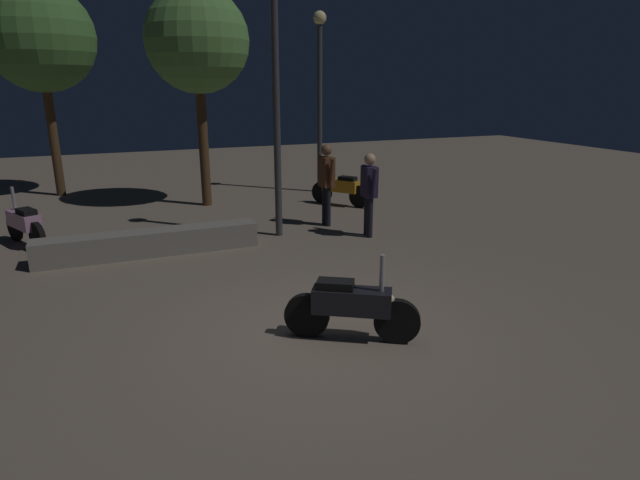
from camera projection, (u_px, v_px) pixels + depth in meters
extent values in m
plane|color=#756656|center=(318.00, 333.00, 6.70)|extent=(40.00, 40.00, 0.00)
cylinder|color=black|center=(307.00, 315.00, 6.53)|extent=(0.53, 0.38, 0.56)
cylinder|color=black|center=(397.00, 321.00, 6.37)|extent=(0.53, 0.38, 0.56)
cube|color=black|center=(352.00, 301.00, 6.38)|extent=(0.97, 0.75, 0.30)
cube|color=black|center=(335.00, 284.00, 6.36)|extent=(0.50, 0.43, 0.10)
cylinder|color=gray|center=(382.00, 273.00, 6.22)|extent=(0.08, 0.08, 0.45)
sphere|color=#F2EABF|center=(390.00, 299.00, 6.30)|extent=(0.12, 0.12, 0.12)
cylinder|color=black|center=(360.00, 197.00, 13.31)|extent=(0.42, 0.51, 0.56)
cylinder|color=black|center=(322.00, 192.00, 13.84)|extent=(0.42, 0.51, 0.56)
cube|color=orange|center=(341.00, 186.00, 13.51)|extent=(0.81, 0.94, 0.30)
cube|color=black|center=(348.00, 179.00, 13.36)|extent=(0.46, 0.50, 0.10)
cylinder|color=gray|center=(329.00, 170.00, 13.57)|extent=(0.08, 0.08, 0.45)
sphere|color=#F2EABF|center=(325.00, 182.00, 13.72)|extent=(0.12, 0.12, 0.12)
cylinder|color=black|center=(37.00, 237.00, 9.85)|extent=(0.34, 0.55, 0.56)
cylinder|color=black|center=(15.00, 227.00, 10.54)|extent=(0.34, 0.55, 0.56)
cube|color=#C68CB7|center=(24.00, 220.00, 10.13)|extent=(0.69, 0.99, 0.30)
cube|color=black|center=(26.00, 211.00, 9.95)|extent=(0.41, 0.50, 0.10)
cylinder|color=gray|center=(13.00, 198.00, 10.24)|extent=(0.08, 0.08, 0.45)
sphere|color=#F2EABF|center=(14.00, 214.00, 10.40)|extent=(0.12, 0.12, 0.12)
cylinder|color=black|center=(328.00, 207.00, 11.56)|extent=(0.12, 0.12, 0.86)
cylinder|color=black|center=(325.00, 205.00, 11.70)|extent=(0.12, 0.12, 0.86)
cube|color=#59331E|center=(326.00, 172.00, 11.41)|extent=(0.27, 0.38, 0.64)
sphere|color=brown|center=(327.00, 150.00, 11.28)|extent=(0.24, 0.24, 0.24)
cylinder|color=#59331E|center=(332.00, 172.00, 11.20)|extent=(0.10, 0.20, 0.59)
cylinder|color=#59331E|center=(321.00, 169.00, 11.61)|extent=(0.10, 0.20, 0.59)
cylinder|color=black|center=(370.00, 218.00, 10.72)|extent=(0.12, 0.12, 0.82)
cylinder|color=black|center=(367.00, 216.00, 10.86)|extent=(0.12, 0.12, 0.82)
cube|color=#261E38|center=(369.00, 182.00, 10.58)|extent=(0.27, 0.38, 0.61)
sphere|color=tan|center=(370.00, 159.00, 10.46)|extent=(0.23, 0.23, 0.23)
cylinder|color=#261E38|center=(374.00, 182.00, 10.36)|extent=(0.11, 0.19, 0.56)
cylinder|color=#261E38|center=(365.00, 178.00, 10.80)|extent=(0.11, 0.19, 0.56)
cylinder|color=#38383D|center=(277.00, 121.00, 10.32)|extent=(0.14, 0.14, 4.63)
cylinder|color=#38383D|center=(320.00, 111.00, 14.72)|extent=(0.14, 0.14, 4.54)
sphere|color=#F9E59E|center=(320.00, 18.00, 14.04)|extent=(0.36, 0.36, 0.36)
cylinder|color=#4C331E|center=(54.00, 138.00, 14.42)|extent=(0.24, 0.24, 3.18)
sphere|color=#477A38|center=(39.00, 37.00, 13.69)|extent=(2.78, 2.78, 2.78)
cylinder|color=#4C331E|center=(204.00, 144.00, 13.25)|extent=(0.24, 0.24, 3.13)
sphere|color=#568C42|center=(197.00, 40.00, 12.56)|extent=(2.46, 2.46, 2.46)
cube|color=gray|center=(150.00, 243.00, 9.68)|extent=(3.92, 0.50, 0.45)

